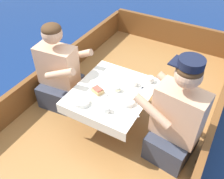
% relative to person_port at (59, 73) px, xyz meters
% --- Properties ---
extents(ground_plane, '(60.00, 60.00, 0.00)m').
position_rel_person_port_xyz_m(ground_plane, '(0.65, -0.04, -0.64)').
color(ground_plane, navy).
extents(boat_deck, '(1.92, 3.78, 0.27)m').
position_rel_person_port_xyz_m(boat_deck, '(0.65, -0.04, -0.51)').
color(boat_deck, '#9E6B38').
rests_on(boat_deck, ground_plane).
extents(gunwale_port, '(0.06, 3.78, 0.32)m').
position_rel_person_port_xyz_m(gunwale_port, '(-0.28, -0.04, -0.21)').
color(gunwale_port, brown).
rests_on(gunwale_port, boat_deck).
extents(gunwale_starboard, '(0.06, 3.78, 0.32)m').
position_rel_person_port_xyz_m(gunwale_starboard, '(1.58, -0.04, -0.21)').
color(gunwale_starboard, brown).
rests_on(gunwale_starboard, boat_deck).
extents(bow_coaming, '(1.80, 0.06, 0.37)m').
position_rel_person_port_xyz_m(bow_coaming, '(0.65, 1.82, -0.19)').
color(bow_coaming, brown).
rests_on(bow_coaming, boat_deck).
extents(cockpit_table, '(0.70, 0.79, 0.41)m').
position_rel_person_port_xyz_m(cockpit_table, '(0.65, -0.02, -0.00)').
color(cockpit_table, '#B2B2B7').
rests_on(cockpit_table, boat_deck).
extents(person_port, '(0.55, 0.48, 0.94)m').
position_rel_person_port_xyz_m(person_port, '(0.00, 0.00, 0.00)').
color(person_port, '#333847').
rests_on(person_port, boat_deck).
extents(person_starboard, '(0.56, 0.50, 1.02)m').
position_rel_person_port_xyz_m(person_starboard, '(1.30, -0.08, 0.04)').
color(person_starboard, '#333847').
rests_on(person_starboard, boat_deck).
extents(plate_sandwich, '(0.20, 0.20, 0.01)m').
position_rel_person_port_xyz_m(plate_sandwich, '(0.55, -0.10, 0.05)').
color(plate_sandwich, white).
rests_on(plate_sandwich, cockpit_table).
extents(plate_bread, '(0.18, 0.18, 0.01)m').
position_rel_person_port_xyz_m(plate_bread, '(0.55, 0.11, 0.05)').
color(plate_bread, white).
rests_on(plate_bread, cockpit_table).
extents(sandwich, '(0.12, 0.11, 0.05)m').
position_rel_person_port_xyz_m(sandwich, '(0.55, -0.10, 0.07)').
color(sandwich, tan).
rests_on(sandwich, plate_sandwich).
extents(bowl_port_near, '(0.14, 0.14, 0.04)m').
position_rel_person_port_xyz_m(bowl_port_near, '(0.50, -0.30, 0.06)').
color(bowl_port_near, white).
rests_on(bowl_port_near, cockpit_table).
extents(bowl_starboard_near, '(0.14, 0.14, 0.04)m').
position_rel_person_port_xyz_m(bowl_starboard_near, '(0.85, -0.09, 0.06)').
color(bowl_starboard_near, white).
rests_on(bowl_starboard_near, cockpit_table).
extents(coffee_cup_port, '(0.10, 0.07, 0.06)m').
position_rel_person_port_xyz_m(coffee_cup_port, '(0.91, 0.29, 0.07)').
color(coffee_cup_port, white).
rests_on(coffee_cup_port, cockpit_table).
extents(coffee_cup_starboard, '(0.09, 0.06, 0.05)m').
position_rel_person_port_xyz_m(coffee_cup_starboard, '(0.74, -0.27, 0.07)').
color(coffee_cup_starboard, white).
rests_on(coffee_cup_starboard, cockpit_table).
extents(coffee_cup_center, '(0.10, 0.07, 0.06)m').
position_rel_person_port_xyz_m(coffee_cup_center, '(0.79, 0.17, 0.07)').
color(coffee_cup_center, white).
rests_on(coffee_cup_center, cockpit_table).
extents(tin_can, '(0.07, 0.07, 0.05)m').
position_rel_person_port_xyz_m(tin_can, '(0.69, 0.01, 0.07)').
color(tin_can, silver).
rests_on(tin_can, cockpit_table).
extents(utensil_spoon_port, '(0.04, 0.17, 0.01)m').
position_rel_person_port_xyz_m(utensil_spoon_port, '(0.86, -0.21, 0.04)').
color(utensil_spoon_port, silver).
rests_on(utensil_spoon_port, cockpit_table).
extents(utensil_fork_starboard, '(0.03, 0.17, 0.00)m').
position_rel_person_port_xyz_m(utensil_fork_starboard, '(0.88, 0.12, 0.04)').
color(utensil_fork_starboard, silver).
rests_on(utensil_fork_starboard, cockpit_table).
extents(utensil_knife_port, '(0.12, 0.14, 0.00)m').
position_rel_person_port_xyz_m(utensil_knife_port, '(0.64, -0.24, 0.04)').
color(utensil_knife_port, silver).
rests_on(utensil_knife_port, cockpit_table).
extents(utensil_knife_starboard, '(0.17, 0.06, 0.00)m').
position_rel_person_port_xyz_m(utensil_knife_starboard, '(0.93, -0.17, 0.04)').
color(utensil_knife_starboard, silver).
rests_on(utensil_knife_starboard, cockpit_table).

